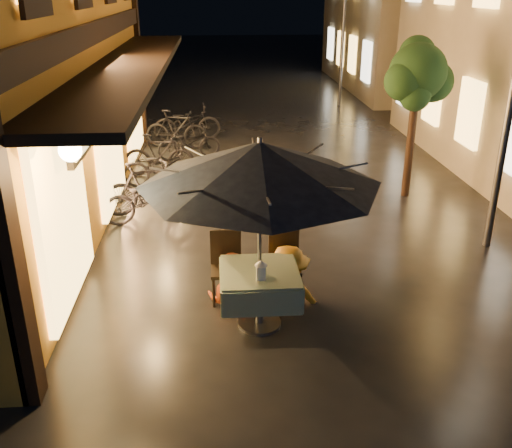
{
  "coord_description": "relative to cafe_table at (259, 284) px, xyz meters",
  "views": [
    {
      "loc": [
        -1.49,
        -6.37,
        4.04
      ],
      "look_at": [
        -0.99,
        0.47,
        1.15
      ],
      "focal_mm": 40.0,
      "sensor_mm": 36.0,
      "label": 1
    }
  ],
  "objects": [
    {
      "name": "cafe_chair_left",
      "position": [
        -0.4,
        0.74,
        -0.05
      ],
      "size": [
        0.42,
        0.42,
        0.97
      ],
      "color": "black",
      "rests_on": "ground"
    },
    {
      "name": "ground",
      "position": [
        0.99,
        0.13,
        -0.59
      ],
      "size": [
        90.0,
        90.0,
        0.0
      ],
      "primitive_type": "plane",
      "color": "black",
      "rests_on": "ground"
    },
    {
      "name": "bicycle_2",
      "position": [
        -1.67,
        5.64,
        -0.15
      ],
      "size": [
        1.7,
        0.77,
        0.86
      ],
      "primitive_type": "imported",
      "rotation": [
        0.0,
        0.0,
        1.69
      ],
      "color": "black",
      "rests_on": "ground"
    },
    {
      "name": "street_tree",
      "position": [
        3.41,
        4.64,
        1.83
      ],
      "size": [
        1.43,
        1.2,
        3.15
      ],
      "color": "black",
      "rests_on": "ground"
    },
    {
      "name": "bicycle_1",
      "position": [
        -1.81,
        4.06,
        -0.08
      ],
      "size": [
        1.75,
        1.0,
        1.01
      ],
      "primitive_type": "imported",
      "rotation": [
        0.0,
        0.0,
        1.91
      ],
      "color": "black",
      "rests_on": "ground"
    },
    {
      "name": "bicycle_0",
      "position": [
        -1.72,
        3.63,
        -0.14
      ],
      "size": [
        1.82,
        1.13,
        0.9
      ],
      "primitive_type": "imported",
      "rotation": [
        0.0,
        0.0,
        1.9
      ],
      "color": "black",
      "rests_on": "ground"
    },
    {
      "name": "bicycle_5",
      "position": [
        -1.52,
        8.71,
        -0.08
      ],
      "size": [
        1.75,
        0.82,
        1.01
      ],
      "primitive_type": "imported",
      "rotation": [
        0.0,
        0.0,
        1.36
      ],
      "color": "black",
      "rests_on": "ground"
    },
    {
      "name": "patio_umbrella",
      "position": [
        0.0,
        0.0,
        1.56
      ],
      "size": [
        2.87,
        2.87,
        2.46
      ],
      "color": "#59595E",
      "rests_on": "ground"
    },
    {
      "name": "cafe_table",
      "position": [
        0.0,
        0.0,
        0.0
      ],
      "size": [
        0.99,
        0.99,
        0.78
      ],
      "color": "#59595E",
      "rests_on": "ground"
    },
    {
      "name": "streetlamp_far",
      "position": [
        3.99,
        14.13,
        2.33
      ],
      "size": [
        0.36,
        0.36,
        4.23
      ],
      "color": "#59595E",
      "rests_on": "ground"
    },
    {
      "name": "bicycle_6",
      "position": [
        -1.28,
        9.57,
        -0.1
      ],
      "size": [
        1.91,
        0.84,
        0.97
      ],
      "primitive_type": "imported",
      "rotation": [
        0.0,
        0.0,
        1.68
      ],
      "color": "black",
      "rests_on": "ground"
    },
    {
      "name": "person_orange",
      "position": [
        -0.34,
        0.59,
        0.14
      ],
      "size": [
        0.83,
        0.72,
        1.44
      ],
      "primitive_type": "imported",
      "rotation": [
        0.0,
        0.0,
        2.86
      ],
      "color": "#CB471B",
      "rests_on": "ground"
    },
    {
      "name": "person_yellow",
      "position": [
        0.43,
        0.56,
        0.21
      ],
      "size": [
        1.04,
        0.6,
        1.59
      ],
      "primitive_type": "imported",
      "rotation": [
        0.0,
        0.0,
        3.13
      ],
      "color": "#FFA020",
      "rests_on": "ground"
    },
    {
      "name": "cafe_chair_right",
      "position": [
        0.4,
        0.74,
        -0.05
      ],
      "size": [
        0.42,
        0.42,
        0.97
      ],
      "color": "black",
      "rests_on": "ground"
    },
    {
      "name": "table_lantern",
      "position": [
        0.0,
        -0.22,
        0.33
      ],
      "size": [
        0.16,
        0.16,
        0.25
      ],
      "color": "white",
      "rests_on": "cafe_table"
    },
    {
      "name": "bicycle_4",
      "position": [
        -1.16,
        7.66,
        -0.17
      ],
      "size": [
        1.67,
        0.95,
        0.83
      ],
      "primitive_type": "imported",
      "rotation": [
        0.0,
        0.0,
        1.84
      ],
      "color": "black",
      "rests_on": "ground"
    },
    {
      "name": "bicycle_3",
      "position": [
        -1.78,
        6.36,
        -0.1
      ],
      "size": [
        1.62,
        0.53,
        0.96
      ],
      "primitive_type": "imported",
      "rotation": [
        0.0,
        0.0,
        1.52
      ],
      "color": "black",
      "rests_on": "ground"
    }
  ]
}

